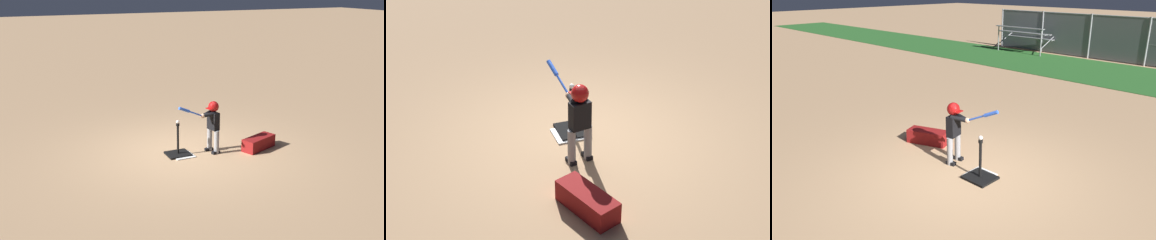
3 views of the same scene
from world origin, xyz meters
The scene contains 6 objects.
ground_plane centered at (0.00, 0.00, 0.00)m, with size 90.00×90.00×0.00m, color tan.
home_plate centered at (0.13, 0.16, 0.01)m, with size 0.44×0.44×0.02m, color white.
batting_tee centered at (0.20, 0.07, 0.08)m, with size 0.50×0.45×0.71m.
batter_child centered at (-0.54, 0.22, 0.73)m, with size 1.00×0.39×1.17m.
baseball centered at (0.20, 0.07, 0.75)m, with size 0.07×0.07×0.07m, color white.
equipment_bag centered at (-1.60, 0.47, 0.14)m, with size 0.84×0.32×0.28m, color maroon.
Camera 1 is at (3.69, 8.49, 3.60)m, focal length 42.00 mm.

